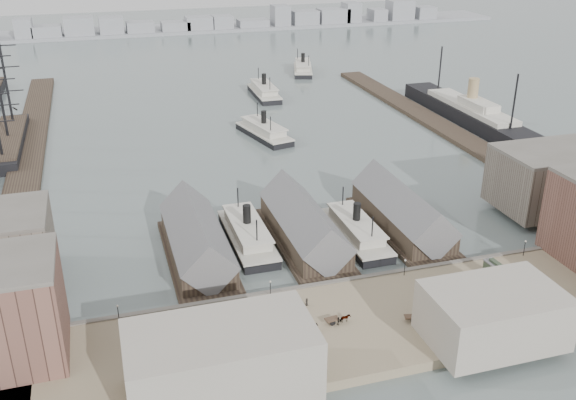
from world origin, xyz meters
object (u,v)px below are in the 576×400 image
object	(u,v)px
tram	(501,275)
horse_cart_left	(153,332)
ocean_steamer	(471,114)
ferry_docked_west	(247,234)
horse_cart_right	(418,315)
horse_cart_center	(341,319)

from	to	relation	value
tram	horse_cart_left	distance (m)	72.37
horse_cart_left	ocean_steamer	bearing A→B (deg)	-52.42
ferry_docked_west	horse_cart_right	size ratio (longest dim) A/B	6.31
horse_cart_center	horse_cart_right	bearing A→B (deg)	-108.14
ocean_steamer	horse_cart_left	bearing A→B (deg)	-141.15
ocean_steamer	horse_cart_right	bearing A→B (deg)	-125.45
ferry_docked_west	horse_cart_left	bearing A→B (deg)	-127.16
horse_cart_center	horse_cart_left	bearing A→B (deg)	73.69
ocean_steamer	tram	size ratio (longest dim) A/B	8.93
horse_cart_right	horse_cart_left	bearing A→B (deg)	93.70
tram	horse_cart_left	world-z (taller)	tram
horse_cart_center	horse_cart_right	xyz separation A→B (m)	(14.69, -3.05, -0.07)
horse_cart_center	horse_cart_right	distance (m)	15.01
horse_cart_left	horse_cart_center	size ratio (longest dim) A/B	0.94
ocean_steamer	horse_cart_center	distance (m)	147.55
tram	horse_cart_center	size ratio (longest dim) A/B	1.94
ferry_docked_west	horse_cart_center	xyz separation A→B (m)	(8.61, -40.58, 0.33)
horse_cart_left	horse_cart_right	xyz separation A→B (m)	(49.48, -9.10, -0.09)
ocean_steamer	tram	xyz separation A→B (m)	(-58.83, -107.74, 0.02)
ocean_steamer	tram	world-z (taller)	ocean_steamer
tram	horse_cart_center	distance (m)	37.77
ferry_docked_west	ocean_steamer	world-z (taller)	ocean_steamer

